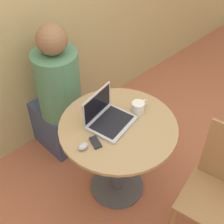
% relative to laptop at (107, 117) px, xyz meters
% --- Properties ---
extents(ground_plane, '(12.00, 12.00, 0.00)m').
position_rel_laptop_xyz_m(ground_plane, '(0.03, -0.08, -0.78)').
color(ground_plane, '#B26042').
extents(back_wall, '(7.00, 0.05, 2.60)m').
position_rel_laptop_xyz_m(back_wall, '(0.03, 0.89, 0.52)').
color(back_wall, tan).
rests_on(back_wall, ground_plane).
extents(round_table, '(0.83, 0.83, 0.73)m').
position_rel_laptop_xyz_m(round_table, '(0.03, -0.08, -0.24)').
color(round_table, '#4C4C51').
rests_on(round_table, ground_plane).
extents(laptop, '(0.35, 0.31, 0.22)m').
position_rel_laptop_xyz_m(laptop, '(0.00, 0.00, 0.00)').
color(laptop, '#B7B7BC').
rests_on(laptop, round_table).
extents(cell_phone, '(0.08, 0.11, 0.02)m').
position_rel_laptop_xyz_m(cell_phone, '(-0.19, -0.09, -0.04)').
color(cell_phone, black).
rests_on(cell_phone, round_table).
extents(computer_mouse, '(0.07, 0.05, 0.04)m').
position_rel_laptop_xyz_m(computer_mouse, '(-0.28, -0.07, -0.02)').
color(computer_mouse, '#B2B2B7').
rests_on(computer_mouse, round_table).
extents(coffee_cup, '(0.14, 0.09, 0.08)m').
position_rel_laptop_xyz_m(coffee_cup, '(0.24, -0.07, -0.00)').
color(coffee_cup, white).
rests_on(coffee_cup, round_table).
extents(chair_empty, '(0.48, 0.48, 0.94)m').
position_rel_laptop_xyz_m(chair_empty, '(0.28, -0.78, -0.30)').
color(chair_empty, '#9E7042').
rests_on(chair_empty, ground_plane).
extents(person_seated, '(0.35, 0.55, 1.25)m').
position_rel_laptop_xyz_m(person_seated, '(0.00, 0.64, -0.25)').
color(person_seated, '#3D4766').
rests_on(person_seated, ground_plane).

